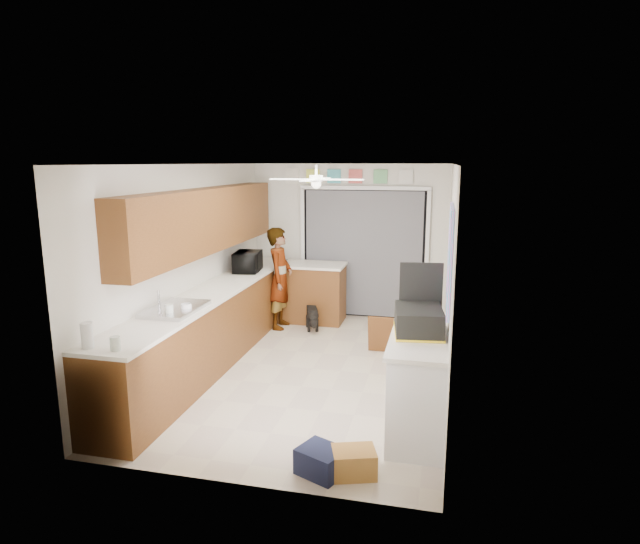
{
  "coord_description": "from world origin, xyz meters",
  "views": [
    {
      "loc": [
        1.51,
        -6.09,
        2.53
      ],
      "look_at": [
        0.0,
        0.4,
        1.15
      ],
      "focal_mm": 30.0,
      "sensor_mm": 36.0,
      "label": 1
    }
  ],
  "objects_px": {
    "cup": "(186,308)",
    "navy_crate": "(321,461)",
    "cardboard_box": "(354,462)",
    "dog": "(312,317)",
    "paper_towel_roll": "(87,335)",
    "microwave": "(248,262)",
    "man": "(280,278)",
    "suitcase": "(418,320)"
  },
  "relations": [
    {
      "from": "cup",
      "to": "microwave",
      "type": "bearing_deg",
      "value": 93.31
    },
    {
      "from": "cardboard_box",
      "to": "navy_crate",
      "type": "bearing_deg",
      "value": -171.19
    },
    {
      "from": "paper_towel_roll",
      "to": "cardboard_box",
      "type": "bearing_deg",
      "value": 2.23
    },
    {
      "from": "navy_crate",
      "to": "man",
      "type": "height_order",
      "value": "man"
    },
    {
      "from": "cardboard_box",
      "to": "dog",
      "type": "distance_m",
      "value": 3.92
    },
    {
      "from": "paper_towel_roll",
      "to": "suitcase",
      "type": "height_order",
      "value": "suitcase"
    },
    {
      "from": "cup",
      "to": "man",
      "type": "bearing_deg",
      "value": 84.41
    },
    {
      "from": "paper_towel_roll",
      "to": "navy_crate",
      "type": "distance_m",
      "value": 2.28
    },
    {
      "from": "navy_crate",
      "to": "microwave",
      "type": "bearing_deg",
      "value": 119.16
    },
    {
      "from": "cardboard_box",
      "to": "man",
      "type": "distance_m",
      "value": 4.17
    },
    {
      "from": "suitcase",
      "to": "cardboard_box",
      "type": "bearing_deg",
      "value": -121.24
    },
    {
      "from": "cup",
      "to": "navy_crate",
      "type": "relative_size",
      "value": 0.33
    },
    {
      "from": "dog",
      "to": "microwave",
      "type": "bearing_deg",
      "value": -177.64
    },
    {
      "from": "dog",
      "to": "paper_towel_roll",
      "type": "bearing_deg",
      "value": -124.96
    },
    {
      "from": "microwave",
      "to": "cardboard_box",
      "type": "relative_size",
      "value": 1.5
    },
    {
      "from": "microwave",
      "to": "cardboard_box",
      "type": "height_order",
      "value": "microwave"
    },
    {
      "from": "microwave",
      "to": "man",
      "type": "height_order",
      "value": "man"
    },
    {
      "from": "cardboard_box",
      "to": "man",
      "type": "bearing_deg",
      "value": 115.65
    },
    {
      "from": "paper_towel_roll",
      "to": "suitcase",
      "type": "distance_m",
      "value": 2.98
    },
    {
      "from": "cup",
      "to": "dog",
      "type": "height_order",
      "value": "cup"
    },
    {
      "from": "suitcase",
      "to": "microwave",
      "type": "bearing_deg",
      "value": 130.49
    },
    {
      "from": "cardboard_box",
      "to": "cup",
      "type": "bearing_deg",
      "value": 150.58
    },
    {
      "from": "cardboard_box",
      "to": "navy_crate",
      "type": "xyz_separation_m",
      "value": [
        -0.27,
        -0.04,
        -0.0
      ]
    },
    {
      "from": "navy_crate",
      "to": "dog",
      "type": "relative_size",
      "value": 0.73
    },
    {
      "from": "paper_towel_roll",
      "to": "man",
      "type": "distance_m",
      "value": 3.85
    },
    {
      "from": "cardboard_box",
      "to": "man",
      "type": "xyz_separation_m",
      "value": [
        -1.78,
        3.71,
        0.67
      ]
    },
    {
      "from": "microwave",
      "to": "man",
      "type": "relative_size",
      "value": 0.34
    },
    {
      "from": "cardboard_box",
      "to": "navy_crate",
      "type": "relative_size",
      "value": 0.98
    },
    {
      "from": "paper_towel_roll",
      "to": "man",
      "type": "relative_size",
      "value": 0.15
    },
    {
      "from": "man",
      "to": "microwave",
      "type": "bearing_deg",
      "value": 130.98
    },
    {
      "from": "cup",
      "to": "dog",
      "type": "bearing_deg",
      "value": 73.47
    },
    {
      "from": "cup",
      "to": "navy_crate",
      "type": "height_order",
      "value": "cup"
    },
    {
      "from": "paper_towel_roll",
      "to": "man",
      "type": "bearing_deg",
      "value": 81.68
    },
    {
      "from": "microwave",
      "to": "cup",
      "type": "distance_m",
      "value": 2.21
    },
    {
      "from": "paper_towel_roll",
      "to": "suitcase",
      "type": "xyz_separation_m",
      "value": [
        2.78,
        1.07,
        0.01
      ]
    },
    {
      "from": "paper_towel_roll",
      "to": "cardboard_box",
      "type": "xyz_separation_m",
      "value": [
        2.34,
        0.09,
        -0.94
      ]
    },
    {
      "from": "paper_towel_roll",
      "to": "dog",
      "type": "xyz_separation_m",
      "value": [
        1.06,
        3.8,
        -0.86
      ]
    },
    {
      "from": "microwave",
      "to": "dog",
      "type": "distance_m",
      "value": 1.31
    },
    {
      "from": "navy_crate",
      "to": "man",
      "type": "bearing_deg",
      "value": 112.01
    },
    {
      "from": "suitcase",
      "to": "dog",
      "type": "bearing_deg",
      "value": 115.01
    },
    {
      "from": "microwave",
      "to": "suitcase",
      "type": "bearing_deg",
      "value": -141.29
    },
    {
      "from": "cup",
      "to": "cardboard_box",
      "type": "distance_m",
      "value": 2.49
    }
  ]
}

